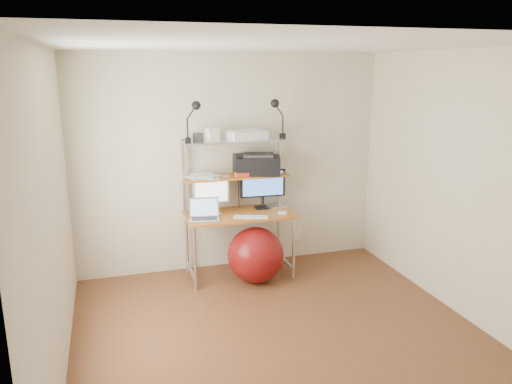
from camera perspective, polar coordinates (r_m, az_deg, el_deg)
room at (r=4.14m, az=3.19°, el=-1.13°), size 3.60×3.60×3.60m
computer_desk at (r=5.60m, az=-2.11°, el=-0.15°), size 1.20×0.60×1.57m
wall_outlet at (r=6.30m, az=4.80°, el=-4.77°), size 0.08×0.01×0.12m
monitor_silver at (r=5.54m, az=-5.13°, el=-0.06°), size 0.41×0.16×0.46m
monitor_black at (r=5.75m, az=0.77°, el=0.75°), size 0.53×0.16×0.53m
laptop at (r=5.41m, az=-5.94°, el=-2.58°), size 0.36×0.31×0.28m
keyboard at (r=5.45m, az=-0.58°, el=-2.86°), size 0.39×0.23×0.01m
mouse at (r=5.58m, az=3.06°, el=-2.39°), size 0.09×0.06×0.02m
mac_mini at (r=5.81m, az=2.25°, el=-1.64°), size 0.22×0.22×0.04m
phone at (r=5.46m, az=-1.63°, el=-2.83°), size 0.08×0.13×0.01m
printer at (r=5.66m, az=0.27°, el=3.18°), size 0.57×0.47×0.23m
nas_cube at (r=5.64m, az=-1.74°, el=3.19°), size 0.16×0.16×0.23m
red_box at (r=5.54m, az=-1.54°, el=2.04°), size 0.18×0.13×0.05m
scanner at (r=5.56m, az=-1.16°, el=6.56°), size 0.47×0.36×0.11m
box_white at (r=5.43m, az=-5.01°, el=6.52°), size 0.15×0.14×0.14m
box_grey at (r=5.46m, az=-6.64°, el=6.24°), size 0.11×0.11×0.09m
clip_lamp_left at (r=5.35m, az=-7.05°, el=9.04°), size 0.18×0.10×0.44m
clip_lamp_right at (r=5.60m, az=2.36°, el=9.37°), size 0.18×0.10×0.44m
exercise_ball at (r=5.56m, az=-0.04°, el=-7.22°), size 0.62×0.62×0.62m
paper_stack at (r=5.53m, az=-6.06°, el=1.83°), size 0.42×0.40×0.03m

